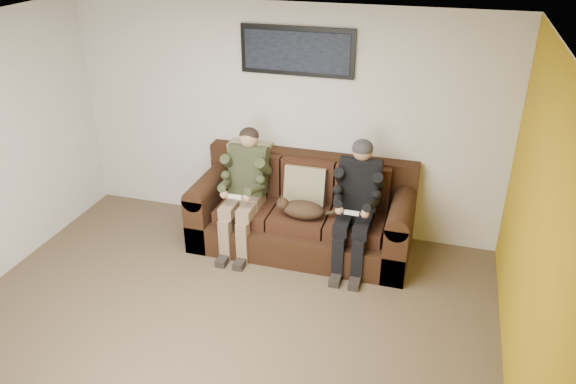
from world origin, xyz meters
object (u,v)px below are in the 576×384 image
(cat, at_px, (301,209))
(framed_poster, at_px, (297,51))
(person_left, at_px, (245,183))
(sofa, at_px, (304,213))
(person_right, at_px, (357,197))

(cat, xyz_separation_m, framed_poster, (-0.25, 0.67, 1.52))
(person_left, relative_size, cat, 2.03)
(person_left, bearing_deg, sofa, 18.04)
(person_right, height_order, framed_poster, framed_poster)
(sofa, height_order, framed_poster, framed_poster)
(sofa, relative_size, framed_poster, 1.93)
(sofa, relative_size, person_right, 1.79)
(sofa, height_order, person_left, person_left)
(sofa, height_order, cat, sofa)
(sofa, distance_m, framed_poster, 1.78)
(cat, bearing_deg, sofa, 99.04)
(person_left, xyz_separation_m, cat, (0.67, -0.08, -0.18))
(person_right, relative_size, framed_poster, 1.08)
(cat, relative_size, framed_poster, 0.53)
(cat, height_order, framed_poster, framed_poster)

